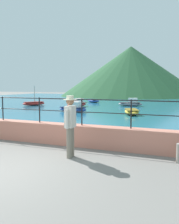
% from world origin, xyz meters
% --- Properties ---
extents(promenade_wall, '(20.00, 0.56, 0.70)m').
position_xyz_m(promenade_wall, '(0.00, 3.20, 0.35)').
color(promenade_wall, tan).
rests_on(promenade_wall, ground).
extents(railing, '(18.44, 0.04, 0.90)m').
position_xyz_m(railing, '(0.00, 3.20, 1.32)').
color(railing, black).
rests_on(railing, promenade_wall).
extents(lake_water, '(64.00, 44.32, 0.06)m').
position_xyz_m(lake_water, '(0.00, 25.84, 0.03)').
color(lake_water, '#236B89').
rests_on(lake_water, ground).
extents(hill_main, '(26.28, 26.28, 9.22)m').
position_xyz_m(hill_main, '(-7.51, 43.14, 4.61)').
color(hill_main, '#285633').
rests_on(hill_main, ground).
extents(person_walking, '(0.38, 0.57, 1.75)m').
position_xyz_m(person_walking, '(1.12, 1.80, 0.98)').
color(person_walking, slate).
rests_on(person_walking, ground).
extents(boat_2, '(1.94, 2.44, 1.90)m').
position_xyz_m(boat_2, '(-10.49, 16.50, 0.26)').
color(boat_2, red).
rests_on(boat_2, lake_water).
extents(boat_3, '(2.38, 1.12, 0.76)m').
position_xyz_m(boat_3, '(-1.52, 19.45, 0.33)').
color(boat_3, gray).
rests_on(boat_3, lake_water).
extents(boat_4, '(2.38, 1.13, 0.76)m').
position_xyz_m(boat_4, '(-4.18, 12.56, 0.33)').
color(boat_4, '#2D4C9E').
rests_on(boat_4, lake_water).
extents(boat_5, '(1.58, 2.47, 0.76)m').
position_xyz_m(boat_5, '(-5.90, 16.81, 0.33)').
color(boat_5, red).
rests_on(boat_5, lake_water).
extents(boat_6, '(2.35, 2.15, 0.36)m').
position_xyz_m(boat_6, '(-6.89, 23.15, 0.26)').
color(boat_6, '#2D4C9E').
rests_on(boat_6, lake_water).
extents(boat_7, '(1.68, 2.47, 0.36)m').
position_xyz_m(boat_7, '(0.27, 12.46, 0.26)').
color(boat_7, gold).
rests_on(boat_7, lake_water).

